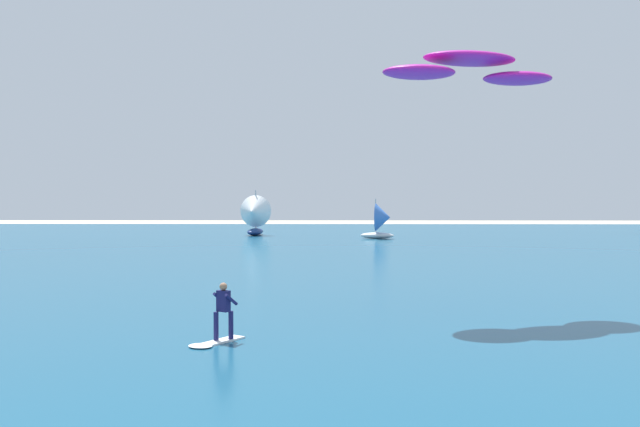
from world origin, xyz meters
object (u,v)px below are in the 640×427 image
(kite, at_px, (470,69))
(sailboat_center_horizon, at_px, (382,220))
(kitesurfer, at_px, (219,321))
(sailboat_outermost, at_px, (254,215))

(kite, relative_size, sailboat_center_horizon, 1.90)
(kitesurfer, bearing_deg, sailboat_outermost, 94.93)
(sailboat_center_horizon, bearing_deg, kitesurfer, -99.73)
(sailboat_outermost, height_order, sailboat_center_horizon, sailboat_outermost)
(kitesurfer, xyz_separation_m, kite, (8.04, 5.49, 7.98))
(sailboat_outermost, bearing_deg, kitesurfer, -85.07)
(kite, xyz_separation_m, sailboat_outermost, (-12.38, 44.82, -6.55))
(kitesurfer, relative_size, sailboat_center_horizon, 0.54)
(kitesurfer, xyz_separation_m, sailboat_center_horizon, (7.84, 45.73, 1.06))
(sailboat_outermost, relative_size, sailboat_center_horizon, 1.22)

